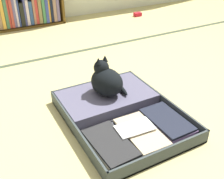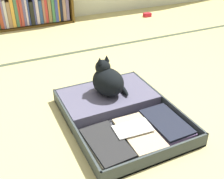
{
  "view_description": "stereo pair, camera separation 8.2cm",
  "coord_description": "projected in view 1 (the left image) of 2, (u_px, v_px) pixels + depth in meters",
  "views": [
    {
      "loc": [
        -0.71,
        -1.19,
        1.08
      ],
      "look_at": [
        -0.01,
        0.09,
        0.21
      ],
      "focal_mm": 43.87,
      "sensor_mm": 36.0,
      "label": 1
    },
    {
      "loc": [
        -0.64,
        -1.23,
        1.08
      ],
      "look_at": [
        -0.01,
        0.09,
        0.21
      ],
      "focal_mm": 43.87,
      "sensor_mm": 36.0,
      "label": 2
    }
  ],
  "objects": [
    {
      "name": "ground_plane",
      "position": [
        121.0,
        123.0,
        1.74
      ],
      "size": [
        10.0,
        10.0,
        0.0
      ],
      "primitive_type": "plane",
      "color": "tan"
    },
    {
      "name": "tatami_border",
      "position": [
        58.0,
        55.0,
        2.66
      ],
      "size": [
        4.8,
        0.05,
        0.0
      ],
      "color": "#3E4934",
      "rests_on": "ground_plane"
    },
    {
      "name": "open_suitcase",
      "position": [
        118.0,
        112.0,
        1.79
      ],
      "size": [
        0.66,
        0.85,
        0.09
      ],
      "color": "#323B3B",
      "rests_on": "ground_plane"
    },
    {
      "name": "black_cat",
      "position": [
        106.0,
        81.0,
        1.84
      ],
      "size": [
        0.26,
        0.28,
        0.26
      ],
      "color": "black",
      "rests_on": "open_suitcase"
    },
    {
      "name": "small_red_pouch",
      "position": [
        138.0,
        14.0,
        3.81
      ],
      "size": [
        0.1,
        0.07,
        0.05
      ],
      "color": "red",
      "rests_on": "ground_plane"
    }
  ]
}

